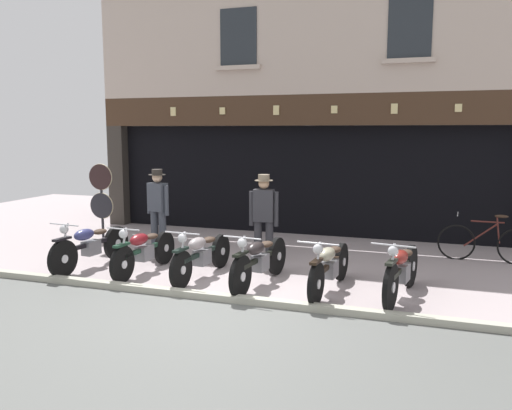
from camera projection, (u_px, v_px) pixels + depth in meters
name	position (u px, v px, depth m)	size (l,w,h in m)	color
ground	(193.00, 329.00, 6.67)	(22.59, 22.00, 0.18)	#A19395
shop_facade	(321.00, 160.00, 13.93)	(10.89, 4.42, 6.17)	black
motorcycle_far_left	(90.00, 245.00, 9.45)	(0.62, 2.04, 0.92)	black
motorcycle_left	(144.00, 250.00, 9.12)	(0.62, 1.93, 0.90)	black
motorcycle_center_left	(201.00, 254.00, 8.81)	(0.62, 2.01, 0.90)	black
motorcycle_center	(260.00, 260.00, 8.37)	(0.62, 2.06, 0.92)	black
motorcycle_center_right	(329.00, 266.00, 8.03)	(0.62, 2.03, 0.90)	black
motorcycle_right	(401.00, 270.00, 7.73)	(0.62, 1.96, 0.94)	black
salesman_left	(158.00, 207.00, 10.53)	(0.55, 0.34, 1.72)	#3D424C
shopkeeper_center	(264.00, 214.00, 9.80)	(0.56, 0.35, 1.67)	#2D2D33
tyre_sign_pole	(101.00, 192.00, 12.10)	(0.62, 0.06, 1.73)	#232328
advert_board_near	(384.00, 169.00, 11.86)	(0.74, 0.03, 1.06)	beige
leaning_bicycle	(487.00, 243.00, 9.90)	(1.76, 0.50, 0.94)	black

